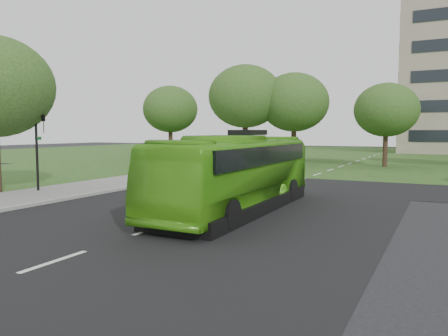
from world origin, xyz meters
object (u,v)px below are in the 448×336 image
Objects in this scene: tree_park_a at (245,97)px; tree_park_f at (170,109)px; tree_park_b at (294,102)px; traffic_light at (38,143)px; bus at (237,173)px; tree_park_c at (386,110)px.

tree_park_f is at bearing 168.93° from tree_park_a.
tree_park_b is 2.01× the size of traffic_light.
traffic_light reaches higher than bus.
tree_park_c is 25.52m from bus.
tree_park_a is at bearing -174.96° from tree_park_c.
tree_park_b is at bearing 79.52° from traffic_light.
tree_park_c is 0.89× the size of tree_park_f.
tree_park_f is at bearing 110.75° from traffic_light.
tree_park_b reaches higher than traffic_light.
traffic_light is at bearing -118.00° from tree_park_c.
tree_park_b is at bearing -1.45° from tree_park_f.
tree_park_f is (-23.25, 0.85, 0.62)m from tree_park_c.
tree_park_a is 4.80m from tree_park_b.
tree_park_c is at bearing 83.38° from bus.
tree_park_b is 14.71m from tree_park_f.
tree_park_b is 26.55m from traffic_light.
tree_park_f is 0.77× the size of bus.
bus is (6.04, -25.64, -4.44)m from tree_park_b.
traffic_light is (-0.47, -24.23, -3.98)m from tree_park_a.
tree_park_b reaches higher than bus.
tree_park_c is 23.28m from tree_park_f.
tree_park_a is 2.21× the size of traffic_light.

